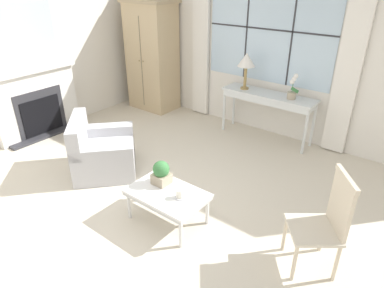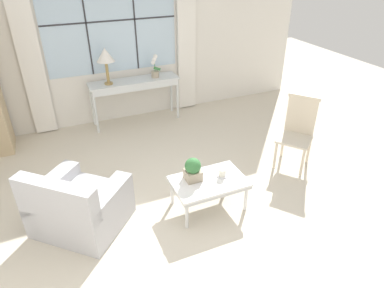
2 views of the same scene
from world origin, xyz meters
name	(u,v)px [view 1 (image 1 of 2)]	position (x,y,z in m)	size (l,w,h in m)	color
ground_plane	(140,211)	(0.00, 0.00, 0.00)	(14.00, 14.00, 0.00)	beige
wall_back_windowed	(268,49)	(0.00, 3.02, 1.41)	(7.20, 0.14, 2.80)	silver
wall_left	(29,51)	(-3.03, 0.60, 1.40)	(0.06, 7.20, 2.80)	silver
fireplace	(35,95)	(-2.91, 0.47, 0.70)	(0.34, 1.51, 2.18)	#2D2D33
armoire	(152,56)	(-2.27, 2.65, 1.05)	(0.99, 0.66, 2.09)	tan
console_table	(268,99)	(0.23, 2.74, 0.69)	(1.55, 0.41, 0.78)	silver
table_lamp	(246,61)	(-0.21, 2.71, 1.25)	(0.29, 0.29, 0.60)	#9E7F47
potted_orchid	(293,89)	(0.62, 2.73, 0.94)	(0.17, 0.13, 0.40)	tan
armchair_upholstered	(102,153)	(-1.09, 0.35, 0.27)	(1.22, 1.21, 0.80)	#B2B2B7
side_chair_wooden	(327,219)	(1.96, 0.48, 0.56)	(0.62, 0.62, 1.02)	beige
coffee_table	(167,195)	(0.38, 0.08, 0.35)	(0.87, 0.56, 0.39)	silver
potted_plant_small	(161,173)	(0.21, 0.17, 0.53)	(0.19, 0.19, 0.28)	tan
pillar_candle	(180,194)	(0.56, 0.09, 0.44)	(0.12, 0.12, 0.12)	silver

